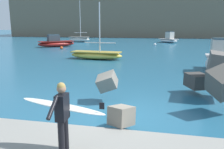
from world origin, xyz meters
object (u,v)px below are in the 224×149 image
object	(u,v)px
boat_near_centre	(218,62)
mooring_buoy_inner	(155,45)
boat_near_right	(96,55)
boat_mid_left	(56,43)
mooring_buoy_middle	(61,48)
surfer_with_board	(63,112)
boat_mid_centre	(169,39)
boat_near_left	(79,39)

from	to	relation	value
boat_near_centre	mooring_buoy_inner	xyz separation A→B (m)	(-5.05, 22.93, -0.56)
boat_near_right	boat_mid_left	world-z (taller)	boat_near_right
boat_near_centre	mooring_buoy_middle	world-z (taller)	boat_near_centre
boat_near_right	surfer_with_board	bearing A→B (deg)	-76.50
boat_near_centre	mooring_buoy_middle	bearing A→B (deg)	142.45
boat_mid_centre	mooring_buoy_inner	world-z (taller)	boat_mid_centre
surfer_with_board	boat_near_right	size ratio (longest dim) A/B	0.38
boat_near_left	boat_mid_centre	distance (m)	18.65
boat_near_right	boat_mid_centre	distance (m)	27.85
boat_near_left	mooring_buoy_middle	xyz separation A→B (m)	(2.98, -15.67, -0.42)
mooring_buoy_inner	mooring_buoy_middle	xyz separation A→B (m)	(-13.08, -8.99, 0.00)
surfer_with_board	mooring_buoy_middle	world-z (taller)	surfer_with_board
boat_mid_left	boat_mid_centre	xyz separation A→B (m)	(18.21, 13.97, 0.03)
surfer_with_board	boat_near_left	distance (m)	44.87
surfer_with_board	boat_mid_centre	world-z (taller)	boat_mid_centre
boat_near_centre	boat_near_right	xyz separation A→B (m)	(-10.37, 5.01, -0.34)
boat_near_centre	boat_mid_left	bearing A→B (deg)	139.48
mooring_buoy_inner	boat_mid_left	bearing A→B (deg)	-161.88
mooring_buoy_inner	mooring_buoy_middle	bearing A→B (deg)	-145.50
boat_near_right	mooring_buoy_inner	xyz separation A→B (m)	(5.32, 17.92, -0.22)
surfer_with_board	boat_near_right	xyz separation A→B (m)	(-4.25, 17.69, -0.84)
boat_near_left	boat_near_centre	size ratio (longest dim) A/B	1.46
boat_near_centre	boat_near_right	bearing A→B (deg)	154.22
boat_near_right	mooring_buoy_inner	world-z (taller)	boat_near_right
surfer_with_board	boat_mid_left	size ratio (longest dim) A/B	0.37
boat_near_centre	mooring_buoy_middle	size ratio (longest dim) A/B	13.25
boat_near_centre	boat_mid_centre	xyz separation A→B (m)	(-2.59, 31.74, -0.10)
boat_mid_centre	boat_near_right	bearing A→B (deg)	-106.23
boat_mid_left	boat_near_right	bearing A→B (deg)	-50.76
boat_mid_left	mooring_buoy_middle	xyz separation A→B (m)	(2.67, -3.84, -0.42)
boat_mid_centre	mooring_buoy_middle	bearing A→B (deg)	-131.12
boat_mid_centre	surfer_with_board	bearing A→B (deg)	-94.55
boat_near_left	boat_near_right	world-z (taller)	boat_near_left
boat_near_left	mooring_buoy_middle	world-z (taller)	boat_near_left
boat_near_left	mooring_buoy_inner	xyz separation A→B (m)	(16.06, -6.68, -0.42)
surfer_with_board	boat_mid_centre	bearing A→B (deg)	85.45
mooring_buoy_inner	boat_near_right	bearing A→B (deg)	-106.52
boat_near_centre	surfer_with_board	bearing A→B (deg)	-115.77
surfer_with_board	boat_mid_centre	xyz separation A→B (m)	(3.53, 44.42, -0.60)
boat_near_right	boat_mid_left	distance (m)	16.49
surfer_with_board	boat_near_centre	xyz separation A→B (m)	(6.12, 12.68, -0.50)
boat_mid_left	mooring_buoy_inner	distance (m)	16.57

